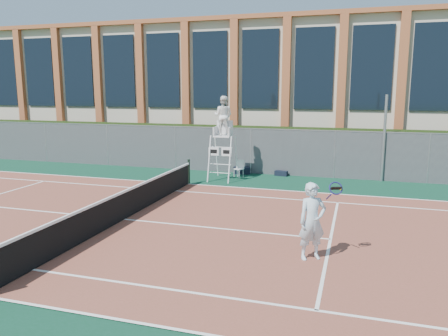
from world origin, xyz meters
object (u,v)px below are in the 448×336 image
(umpire_chair, at_px, (223,118))
(plastic_chair, at_px, (240,167))
(tennis_player, at_px, (312,221))
(steel_pole, at_px, (384,139))

(umpire_chair, bearing_deg, plastic_chair, 50.02)
(plastic_chair, height_order, tennis_player, tennis_player)
(plastic_chair, xyz_separation_m, tennis_player, (4.31, -9.32, 0.50))
(umpire_chair, distance_m, tennis_player, 10.08)
(umpire_chair, xyz_separation_m, plastic_chair, (0.59, 0.70, -2.34))
(steel_pole, height_order, umpire_chair, steel_pole)
(umpire_chair, bearing_deg, steel_pole, 13.30)
(umpire_chair, bearing_deg, tennis_player, -60.35)
(steel_pole, bearing_deg, umpire_chair, -166.70)
(steel_pole, bearing_deg, plastic_chair, -171.59)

